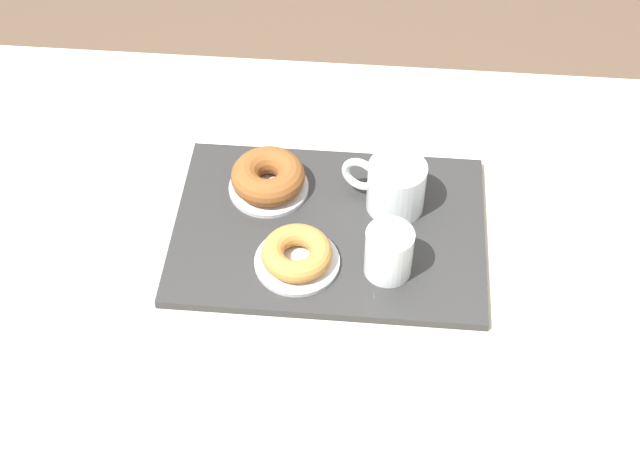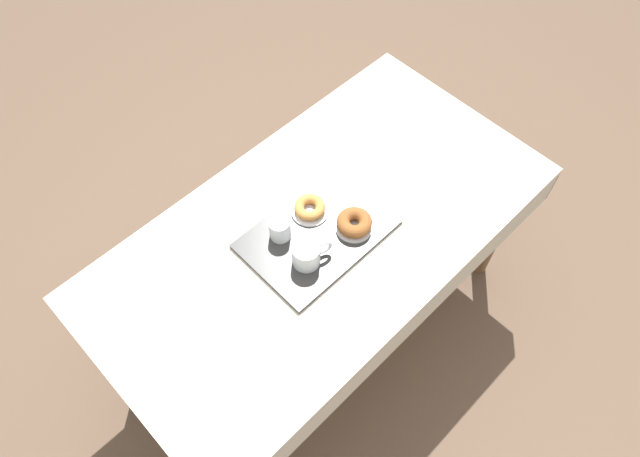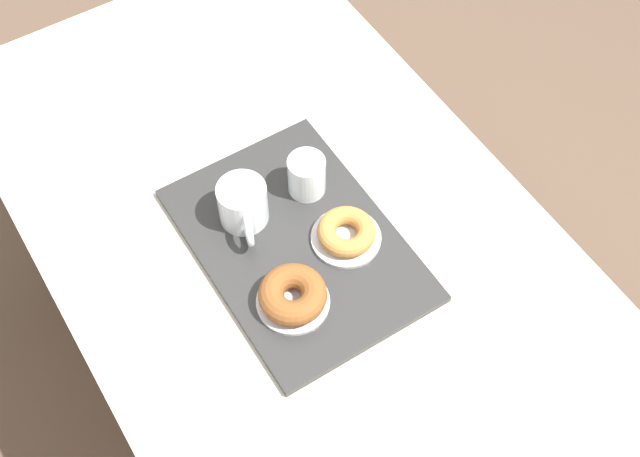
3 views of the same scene
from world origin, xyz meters
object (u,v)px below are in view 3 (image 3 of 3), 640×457
Objects in this scene: dining_table at (309,280)px; donut_plate_left at (346,238)px; donut_plate_right at (293,302)px; water_glass_near at (307,176)px; sugar_donut_left at (346,232)px; tea_mug_left at (243,205)px; serving_tray at (297,244)px; sugar_donut_right at (293,294)px.

dining_table is 12.55× the size of donut_plate_left.
dining_table is at bearing -45.82° from donut_plate_right.
water_glass_near is (0.11, -0.07, 0.14)m from dining_table.
tea_mug_left is at bearing 43.50° from sugar_donut_left.
donut_plate_left is at bearing -118.30° from serving_tray.
dining_table is 12.55× the size of donut_plate_right.
donut_plate_left is at bearing -136.50° from tea_mug_left.
sugar_donut_left is (-0.13, 0.00, -0.01)m from water_glass_near.
donut_plate_left and donut_plate_right have the same top height.
donut_plate_left is 1.00× the size of donut_plate_right.
donut_plate_right is at bearing 0.00° from sugar_donut_right.
sugar_donut_right is at bearing 175.15° from tea_mug_left.
water_glass_near is at bearing -40.03° from serving_tray.
sugar_donut_left is at bearing 0.00° from donut_plate_left.
donut_plate_left is 1.21× the size of sugar_donut_left.
donut_plate_right is at bearing 112.25° from donut_plate_left.
sugar_donut_right is at bearing 180.00° from donut_plate_right.
tea_mug_left is at bearing 26.75° from dining_table.
water_glass_near reaches higher than sugar_donut_left.
donut_plate_left is (-0.02, -0.07, 0.11)m from dining_table.
donut_plate_left is 0.02m from sugar_donut_left.
water_glass_near is (0.09, -0.08, 0.04)m from serving_tray.
donut_plate_right is (-0.19, 0.02, -0.03)m from tea_mug_left.
donut_plate_right is (-0.06, 0.14, 0.00)m from donut_plate_left.
tea_mug_left reaches higher than donut_plate_right.
sugar_donut_left is at bearing -67.75° from sugar_donut_right.
serving_tray is 0.12m from donut_plate_right.
donut_plate_right is at bearing 112.25° from sugar_donut_left.
dining_table is 0.15m from donut_plate_right.
donut_plate_left reaches higher than serving_tray.
dining_table is at bearing 77.19° from donut_plate_left.
sugar_donut_left is 0.83× the size of donut_plate_right.
donut_plate_right is (-0.07, 0.08, 0.11)m from dining_table.
tea_mug_left is 0.20m from donut_plate_right.
donut_plate_left is (-0.04, -0.08, 0.01)m from serving_tray.
water_glass_near is at bearing -91.84° from tea_mug_left.
sugar_donut_left is at bearing -102.81° from dining_table.
serving_tray is at bearing 61.70° from sugar_donut_left.
water_glass_near is 0.24m from sugar_donut_right.
sugar_donut_right is (-0.07, 0.08, 0.13)m from dining_table.
tea_mug_left is 1.27× the size of sugar_donut_left.
sugar_donut_right is at bearing 112.25° from sugar_donut_left.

